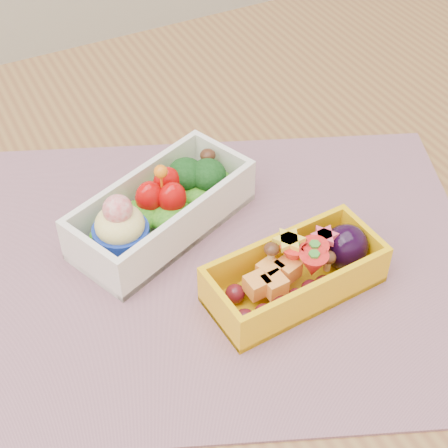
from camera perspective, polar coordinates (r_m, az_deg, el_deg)
name	(u,v)px	position (r m, az deg, el deg)	size (l,w,h in m)	color
table	(196,332)	(0.68, -2.34, -8.81)	(1.20, 0.80, 0.75)	brown
placemat	(219,263)	(0.60, -0.42, -3.20)	(0.44, 0.34, 0.00)	#9E6D79
bento_white	(161,209)	(0.62, -5.15, 1.22)	(0.18, 0.13, 0.07)	white
bento_yellow	(298,272)	(0.57, 6.11, -3.92)	(0.15, 0.07, 0.05)	#F7B80C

